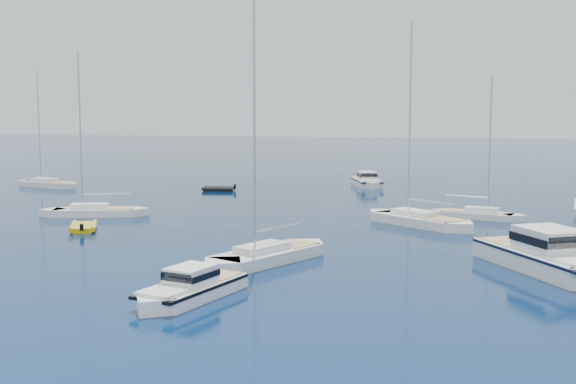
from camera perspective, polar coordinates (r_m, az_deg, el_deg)
name	(u,v)px	position (r m, az deg, el deg)	size (l,w,h in m)	color
ground	(192,298)	(34.24, -7.48, -8.14)	(400.00, 400.00, 0.00)	navy
motor_cruiser_near	(189,299)	(33.95, -7.68, -8.27)	(2.24, 7.31, 1.92)	white
motor_cruiser_right	(551,272)	(41.58, 19.74, -5.87)	(3.46, 11.32, 2.97)	white
motor_cruiser_horizon	(367,186)	(83.27, 6.17, 0.45)	(2.47, 8.08, 2.12)	white
sailboat_fore	(267,262)	(41.76, -1.64, -5.44)	(2.65, 10.17, 14.96)	silver
sailboat_mid_r	(418,225)	(55.67, 10.11, -2.55)	(2.75, 10.59, 15.56)	white
sailboat_mid_l	(95,216)	(61.58, -14.81, -1.81)	(2.40, 9.23, 13.57)	white
sailboat_centre	(478,219)	(60.03, 14.52, -2.01)	(2.05, 7.89, 11.61)	white
sailboat_far_l	(47,187)	(86.34, -18.23, 0.38)	(2.36, 9.10, 13.37)	silver
tender_yellow	(84,230)	(54.68, -15.62, -2.85)	(2.20, 4.08, 0.95)	#D4BB0C
tender_grey_far	(219,191)	(78.30, -5.41, 0.08)	(1.95, 3.54, 0.95)	black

